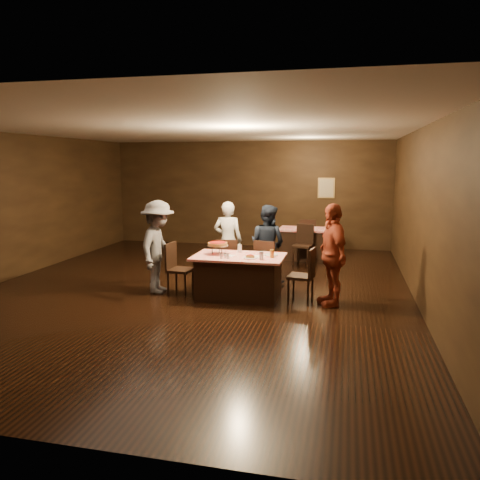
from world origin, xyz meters
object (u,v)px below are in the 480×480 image
object	(u,v)px
diner_navy_hoodie	(267,244)
diner_red_shirt	(332,255)
plate_empty	(271,255)
pizza_stand	(218,244)
chair_back_near	(303,245)
chair_end_right	(301,275)
glass_front_right	(261,256)
diner_white_jacket	(228,241)
glass_amber	(272,254)
glass_back	(240,249)
chair_far_left	(228,262)
back_table	(305,244)
chair_back_far	(307,236)
diner_grey_knit	(158,247)
chair_far_right	(268,264)
main_table	(239,277)
chair_end_left	(180,269)

from	to	relation	value
diner_navy_hoodie	diner_red_shirt	world-z (taller)	diner_red_shirt
plate_empty	pizza_stand	bearing A→B (deg)	-173.99
chair_back_near	diner_red_shirt	world-z (taller)	diner_red_shirt
chair_end_right	glass_front_right	size ratio (longest dim) A/B	6.79
diner_red_shirt	diner_white_jacket	bearing A→B (deg)	-143.39
diner_navy_hoodie	glass_amber	bearing A→B (deg)	125.57
glass_front_right	glass_amber	xyz separation A→B (m)	(0.15, 0.20, 0.00)
glass_back	pizza_stand	bearing A→B (deg)	-144.46
chair_far_left	chair_back_near	world-z (taller)	same
chair_far_left	chair_back_near	bearing A→B (deg)	-127.50
back_table	plate_empty	world-z (taller)	plate_empty
chair_back_far	diner_navy_hoodie	distance (m)	3.22
diner_grey_knit	chair_far_left	bearing A→B (deg)	-59.09
chair_far_left	diner_red_shirt	size ratio (longest dim) A/B	0.55
diner_red_shirt	chair_end_right	bearing A→B (deg)	-117.08
chair_back_near	chair_far_right	bearing A→B (deg)	-89.60
chair_end_right	diner_navy_hoodie	xyz separation A→B (m)	(-0.79, 1.19, 0.31)
chair_far_right	glass_amber	world-z (taller)	chair_far_right
chair_back_far	diner_grey_knit	world-z (taller)	diner_grey_knit
chair_back_near	diner_red_shirt	size ratio (longest dim) A/B	0.55
main_table	diner_grey_knit	bearing A→B (deg)	178.59
chair_far_left	chair_back_far	xyz separation A→B (m)	(1.25, 3.59, 0.00)
chair_back_near	glass_amber	distance (m)	3.12
plate_empty	diner_navy_hoodie	bearing A→B (deg)	102.94
diner_navy_hoodie	glass_front_right	xyz separation A→B (m)	(0.14, -1.44, 0.05)
glass_amber	diner_navy_hoodie	bearing A→B (deg)	103.12
chair_end_left	plate_empty	distance (m)	1.68
chair_back_near	plate_empty	distance (m)	2.92
chair_far_left	chair_end_left	size ratio (longest dim) A/B	1.00
plate_empty	glass_back	xyz separation A→B (m)	(-0.60, 0.15, 0.06)
chair_end_left	glass_front_right	xyz separation A→B (m)	(1.55, -0.25, 0.37)
chair_end_left	glass_back	world-z (taller)	chair_end_left
chair_far_left	plate_empty	xyz separation A→B (m)	(0.95, -0.60, 0.30)
main_table	chair_end_left	size ratio (longest dim) A/B	1.68
glass_front_right	diner_red_shirt	bearing A→B (deg)	9.60
chair_back_near	plate_empty	size ratio (longest dim) A/B	3.80
pizza_stand	glass_amber	bearing A→B (deg)	-5.71
diner_navy_hoodie	diner_grey_knit	world-z (taller)	diner_grey_knit
chair_end_left	chair_back_near	bearing A→B (deg)	-26.91
chair_end_right	chair_back_far	size ratio (longest dim) A/B	1.00
glass_front_right	chair_end_right	bearing A→B (deg)	21.04
diner_grey_knit	glass_back	size ratio (longest dim) A/B	12.27
chair_far_right	chair_end_left	bearing A→B (deg)	40.34
chair_back_far	chair_far_left	bearing A→B (deg)	64.93
chair_back_near	diner_grey_knit	distance (m)	3.85
back_table	chair_back_near	xyz separation A→B (m)	(0.00, -0.70, 0.09)
diner_navy_hoodie	plate_empty	xyz separation A→B (m)	(0.24, -1.04, -0.01)
back_table	chair_far_left	size ratio (longest dim) A/B	1.37
chair_end_left	diner_grey_knit	world-z (taller)	diner_grey_knit
chair_back_far	diner_red_shirt	xyz separation A→B (m)	(0.78, -4.40, 0.39)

